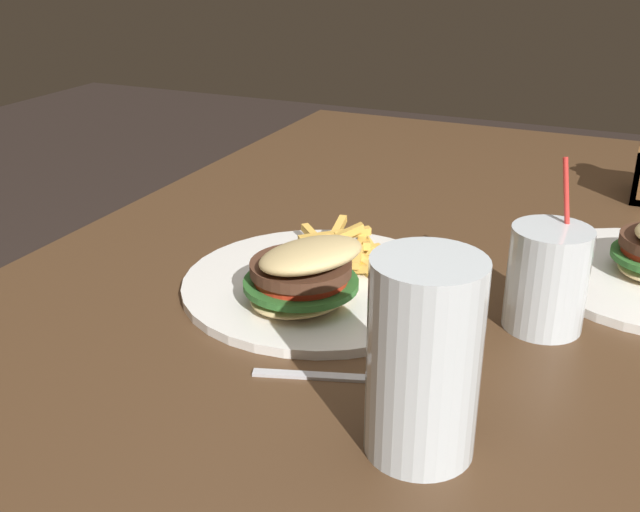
{
  "coord_description": "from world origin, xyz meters",
  "views": [
    {
      "loc": [
        0.75,
        0.09,
        1.11
      ],
      "look_at": [
        0.07,
        -0.21,
        0.79
      ],
      "focal_mm": 42.0,
      "sensor_mm": 36.0,
      "label": 1
    }
  ],
  "objects_px": {
    "meal_plate_near": "(315,278)",
    "juice_glass": "(547,282)",
    "spoon": "(396,376)",
    "beer_glass": "(423,365)"
  },
  "relations": [
    {
      "from": "meal_plate_near",
      "to": "beer_glass",
      "type": "xyz_separation_m",
      "value": [
        0.2,
        0.18,
        0.05
      ]
    },
    {
      "from": "meal_plate_near",
      "to": "juice_glass",
      "type": "xyz_separation_m",
      "value": [
        -0.03,
        0.23,
        0.02
      ]
    },
    {
      "from": "beer_glass",
      "to": "spoon",
      "type": "distance_m",
      "value": 0.11
    },
    {
      "from": "meal_plate_near",
      "to": "juice_glass",
      "type": "bearing_deg",
      "value": 98.53
    },
    {
      "from": "meal_plate_near",
      "to": "beer_glass",
      "type": "bearing_deg",
      "value": 41.63
    },
    {
      "from": "beer_glass",
      "to": "juice_glass",
      "type": "bearing_deg",
      "value": 166.69
    },
    {
      "from": "juice_glass",
      "to": "spoon",
      "type": "xyz_separation_m",
      "value": [
        0.16,
        -0.1,
        -0.04
      ]
    },
    {
      "from": "meal_plate_near",
      "to": "spoon",
      "type": "xyz_separation_m",
      "value": [
        0.12,
        0.13,
        -0.02
      ]
    },
    {
      "from": "meal_plate_near",
      "to": "juice_glass",
      "type": "distance_m",
      "value": 0.24
    },
    {
      "from": "beer_glass",
      "to": "juice_glass",
      "type": "distance_m",
      "value": 0.24
    }
  ]
}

